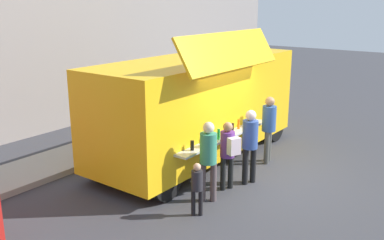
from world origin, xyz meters
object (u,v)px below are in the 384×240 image
food_truck_main (199,104)px  customer_mid_with_backpack (228,149)px  child_near_queue (197,185)px  customer_extra_browsing (269,124)px  customer_rear_waiting (208,155)px  trash_bin (209,103)px  customer_front_ordering (250,140)px

food_truck_main → customer_mid_with_backpack: bearing=-126.7°
child_near_queue → customer_extra_browsing: bearing=-31.7°
customer_mid_with_backpack → customer_extra_browsing: 2.12m
customer_rear_waiting → customer_mid_with_backpack: bearing=-36.0°
child_near_queue → trash_bin: bearing=-2.9°
trash_bin → customer_front_ordering: bearing=-136.9°
customer_extra_browsing → food_truck_main: bearing=10.7°
food_truck_main → child_near_queue: (-2.75, -1.95, -0.84)m
customer_extra_browsing → child_near_queue: customer_extra_browsing is taller
trash_bin → child_near_queue: child_near_queue is taller
customer_extra_browsing → customer_rear_waiting: bearing=77.0°
trash_bin → customer_mid_with_backpack: size_ratio=0.63×
customer_mid_with_backpack → customer_rear_waiting: customer_rear_waiting is taller
child_near_queue → customer_rear_waiting: bearing=-19.2°
customer_extra_browsing → customer_front_ordering: bearing=86.9°
customer_rear_waiting → child_near_queue: customer_rear_waiting is taller
trash_bin → customer_front_ordering: 6.33m
customer_front_ordering → customer_mid_with_backpack: (-0.61, 0.21, -0.09)m
customer_extra_browsing → child_near_queue: (-3.53, -0.25, -0.40)m
customer_front_ordering → child_near_queue: bearing=111.0°
food_truck_main → customer_mid_with_backpack: food_truck_main is taller
customer_front_ordering → customer_rear_waiting: (-1.35, 0.24, -0.01)m
customer_mid_with_backpack → customer_extra_browsing: bearing=-64.9°
customer_rear_waiting → child_near_queue: (-0.67, -0.20, -0.39)m
customer_front_ordering → customer_mid_with_backpack: customer_front_ordering is taller
food_truck_main → customer_front_ordering: 2.16m
food_truck_main → child_near_queue: bearing=-144.5°
trash_bin → customer_mid_with_backpack: 6.65m
customer_rear_waiting → customer_extra_browsing: customer_extra_browsing is taller
customer_mid_with_backpack → trash_bin: bearing=-28.8°
customer_mid_with_backpack → child_near_queue: 1.46m
customer_rear_waiting → customer_front_ordering: bearing=-43.4°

